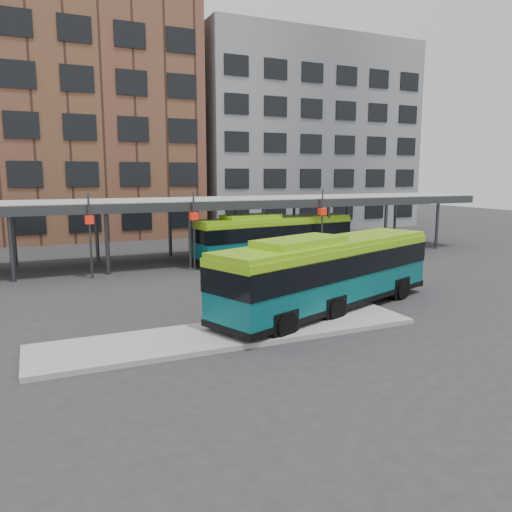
{
  "coord_description": "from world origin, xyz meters",
  "views": [
    {
      "loc": [
        -11.85,
        -19.14,
        5.77
      ],
      "look_at": [
        -1.92,
        2.98,
        1.8
      ],
      "focal_mm": 35.0,
      "sensor_mm": 36.0,
      "label": 1
    }
  ],
  "objects": [
    {
      "name": "building_grey",
      "position": [
        16.0,
        32.0,
        10.0
      ],
      "size": [
        24.0,
        14.0,
        20.0
      ],
      "primitive_type": "cube",
      "color": "slate",
      "rests_on": "ground"
    },
    {
      "name": "ground",
      "position": [
        0.0,
        0.0,
        0.0
      ],
      "size": [
        120.0,
        120.0,
        0.0
      ],
      "primitive_type": "plane",
      "color": "#28282B",
      "rests_on": "ground"
    },
    {
      "name": "bus_rear",
      "position": [
        3.02,
        10.97,
        1.66
      ],
      "size": [
        11.84,
        4.25,
        3.2
      ],
      "rotation": [
        0.0,
        0.0,
        0.16
      ],
      "color": "#075256",
      "rests_on": "ground"
    },
    {
      "name": "pedestrian",
      "position": [
        -3.3,
        -3.29,
        0.95
      ],
      "size": [
        0.37,
        0.6,
        1.51
      ],
      "rotation": [
        0.0,
        0.0,
        1.55
      ],
      "color": "black",
      "rests_on": "boarding_island"
    },
    {
      "name": "bike_rack",
      "position": [
        12.85,
        11.92,
        0.47
      ],
      "size": [
        5.68,
        1.67,
        1.05
      ],
      "color": "slate",
      "rests_on": "ground"
    },
    {
      "name": "canopy",
      "position": [
        -0.06,
        12.87,
        3.91
      ],
      "size": [
        40.0,
        6.53,
        4.8
      ],
      "color": "#999B9E",
      "rests_on": "ground"
    },
    {
      "name": "boarding_island",
      "position": [
        -5.5,
        -3.0,
        0.09
      ],
      "size": [
        14.0,
        3.0,
        0.18
      ],
      "primitive_type": "cube",
      "color": "gray",
      "rests_on": "ground"
    },
    {
      "name": "bus_front",
      "position": [
        -0.51,
        -1.48,
        1.72
      ],
      "size": [
        12.11,
        6.64,
        3.31
      ],
      "rotation": [
        0.0,
        0.0,
        0.36
      ],
      "color": "#075256",
      "rests_on": "ground"
    },
    {
      "name": "building_brick",
      "position": [
        -10.0,
        32.0,
        11.0
      ],
      "size": [
        26.0,
        14.0,
        22.0
      ],
      "primitive_type": "cube",
      "color": "brown",
      "rests_on": "ground"
    }
  ]
}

